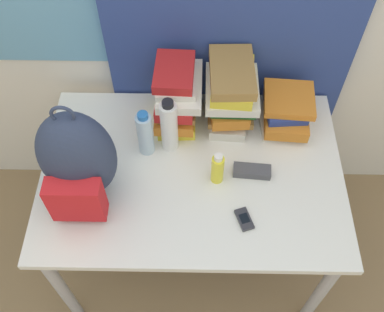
# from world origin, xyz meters

# --- Properties ---
(desk) EXTENTS (1.23, 0.84, 0.75)m
(desk) POSITION_xyz_m (0.00, 0.42, 0.67)
(desk) COLOR silver
(desk) RESTS_ON ground_plane
(backpack) EXTENTS (0.28, 0.28, 0.48)m
(backpack) POSITION_xyz_m (-0.41, 0.32, 0.95)
(backpack) COLOR #2D3851
(backpack) RESTS_ON desk
(book_stack_left) EXTENTS (0.20, 0.29, 0.30)m
(book_stack_left) POSITION_xyz_m (-0.07, 0.69, 0.90)
(book_stack_left) COLOR yellow
(book_stack_left) RESTS_ON desk
(book_stack_center) EXTENTS (0.22, 0.28, 0.30)m
(book_stack_center) POSITION_xyz_m (0.16, 0.69, 0.91)
(book_stack_center) COLOR silver
(book_stack_center) RESTS_ON desk
(book_stack_right) EXTENTS (0.23, 0.29, 0.15)m
(book_stack_right) POSITION_xyz_m (0.40, 0.69, 0.82)
(book_stack_right) COLOR silver
(book_stack_right) RESTS_ON desk
(water_bottle) EXTENTS (0.06, 0.06, 0.23)m
(water_bottle) POSITION_xyz_m (-0.19, 0.52, 0.86)
(water_bottle) COLOR silver
(water_bottle) RESTS_ON desk
(sports_bottle) EXTENTS (0.07, 0.07, 0.27)m
(sports_bottle) POSITION_xyz_m (-0.09, 0.54, 0.88)
(sports_bottle) COLOR white
(sports_bottle) RESTS_ON desk
(sunscreen_bottle) EXTENTS (0.05, 0.05, 0.16)m
(sunscreen_bottle) POSITION_xyz_m (0.10, 0.38, 0.83)
(sunscreen_bottle) COLOR yellow
(sunscreen_bottle) RESTS_ON desk
(cell_phone) EXTENTS (0.07, 0.10, 0.02)m
(cell_phone) POSITION_xyz_m (0.20, 0.20, 0.76)
(cell_phone) COLOR #2D2D33
(cell_phone) RESTS_ON desk
(sunglasses_case) EXTENTS (0.15, 0.07, 0.04)m
(sunglasses_case) POSITION_xyz_m (0.24, 0.41, 0.77)
(sunglasses_case) COLOR #47474C
(sunglasses_case) RESTS_ON desk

